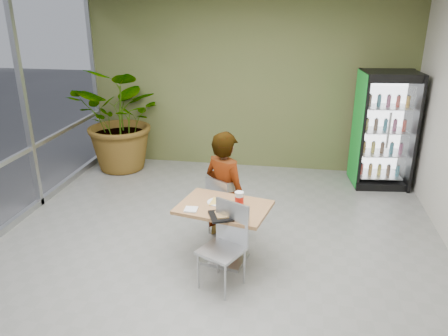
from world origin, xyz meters
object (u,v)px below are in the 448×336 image
(chair_far, at_px, (221,202))
(cafeteria_tray, at_px, (228,215))
(soda_cup, at_px, (239,200))
(potted_plant, at_px, (123,119))
(seated_woman, at_px, (225,196))
(beverage_fridge, at_px, (384,130))
(dining_table, at_px, (224,222))
(chair_near, at_px, (227,238))

(chair_far, distance_m, cafeteria_tray, 0.93)
(soda_cup, bearing_deg, cafeteria_tray, -108.66)
(soda_cup, distance_m, cafeteria_tray, 0.30)
(potted_plant, bearing_deg, seated_woman, -44.08)
(soda_cup, distance_m, beverage_fridge, 3.54)
(dining_table, xyz_separation_m, cafeteria_tray, (0.09, -0.26, 0.22))
(potted_plant, bearing_deg, cafeteria_tray, -51.46)
(chair_far, bearing_deg, soda_cup, 150.18)
(cafeteria_tray, bearing_deg, chair_near, -84.87)
(seated_woman, bearing_deg, cafeteria_tray, 133.28)
(chair_far, distance_m, potted_plant, 3.21)
(soda_cup, distance_m, potted_plant, 3.83)
(cafeteria_tray, bearing_deg, potted_plant, 128.54)
(dining_table, bearing_deg, chair_near, -76.21)
(cafeteria_tray, bearing_deg, chair_far, 104.95)
(cafeteria_tray, height_order, beverage_fridge, beverage_fridge)
(chair_near, height_order, beverage_fridge, beverage_fridge)
(cafeteria_tray, xyz_separation_m, potted_plant, (-2.48, 3.11, 0.22))
(beverage_fridge, bearing_deg, chair_far, -143.44)
(chair_near, height_order, cafeteria_tray, chair_near)
(seated_woman, distance_m, beverage_fridge, 3.27)
(cafeteria_tray, relative_size, beverage_fridge, 0.21)
(dining_table, bearing_deg, soda_cup, 2.50)
(soda_cup, xyz_separation_m, cafeteria_tray, (-0.09, -0.27, -0.08))
(dining_table, xyz_separation_m, potted_plant, (-2.38, 2.85, 0.45))
(chair_far, bearing_deg, seated_woman, -118.76)
(chair_far, bearing_deg, beverage_fridge, -105.11)
(soda_cup, xyz_separation_m, beverage_fridge, (2.09, 2.85, 0.15))
(dining_table, relative_size, seated_woman, 0.66)
(soda_cup, bearing_deg, potted_plant, 132.13)
(chair_far, distance_m, soda_cup, 0.75)
(chair_near, height_order, potted_plant, potted_plant)
(chair_far, relative_size, cafeteria_tray, 2.09)
(seated_woman, height_order, cafeteria_tray, seated_woman)
(soda_cup, xyz_separation_m, potted_plant, (-2.57, 2.84, 0.15))
(seated_woman, xyz_separation_m, potted_plant, (-2.29, 2.22, 0.39))
(beverage_fridge, bearing_deg, chair_near, -129.85)
(chair_near, bearing_deg, soda_cup, 106.93)
(seated_woman, relative_size, beverage_fridge, 0.91)
(seated_woman, relative_size, cafeteria_tray, 4.35)
(seated_woman, relative_size, soda_cup, 9.49)
(dining_table, relative_size, chair_near, 1.22)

